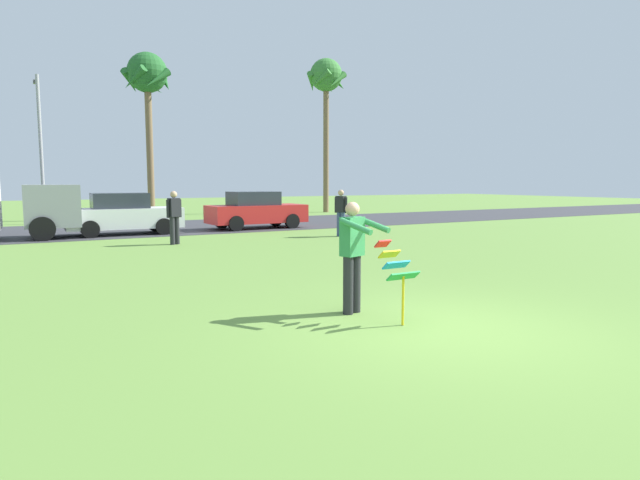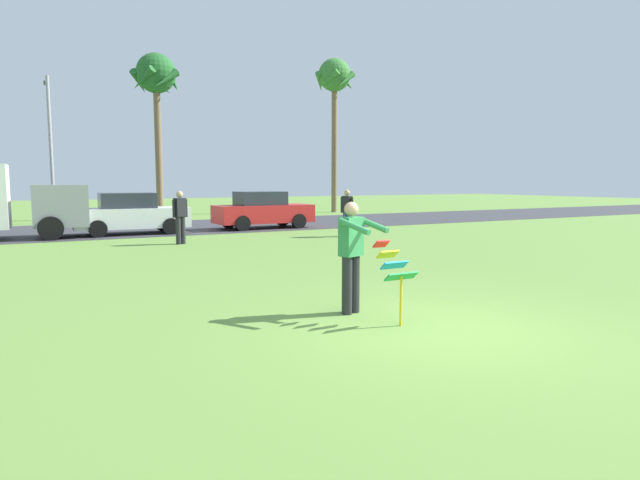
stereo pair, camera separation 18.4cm
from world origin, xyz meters
name	(u,v)px [view 2 (the right image)]	position (x,y,z in m)	size (l,w,h in m)	color
ground_plane	(441,329)	(0.00, 0.00, 0.00)	(120.00, 120.00, 0.00)	olive
road_strip	(157,228)	(0.00, 18.54, 0.01)	(120.00, 8.00, 0.01)	#38383D
person_kite_flyer	(352,253)	(-0.63, 1.36, 0.95)	(0.68, 0.75, 1.73)	#26262B
kite_held	(394,268)	(-0.40, 0.57, 0.80)	(0.51, 0.63, 1.18)	red
parked_car_white	(131,214)	(-1.46, 16.14, 0.77)	(4.25, 1.93, 1.60)	white
parked_car_red	(263,211)	(4.01, 16.14, 0.77)	(4.24, 1.91, 1.60)	red
palm_tree_right_near	(156,81)	(1.45, 24.57, 7.39)	(2.58, 2.71, 8.83)	brown
palm_tree_centre_far	(334,83)	(12.99, 25.50, 8.40)	(2.58, 2.71, 9.94)	brown
streetlight_pole	(50,140)	(-3.83, 23.59, 4.00)	(0.24, 1.65, 7.00)	#9E9EA3
person_walker_near	(347,211)	(5.44, 11.48, 0.93)	(0.33, 0.54, 1.73)	#384772
person_walker_far	(180,216)	(-0.61, 11.95, 0.93)	(0.54, 0.34, 1.73)	#26262B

